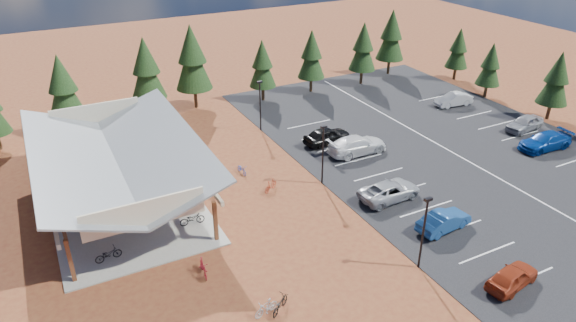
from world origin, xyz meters
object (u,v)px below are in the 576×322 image
(trash_bin_0, at_px, (211,186))
(bike_2, at_px, (105,198))
(car_2, at_px, (390,191))
(car_9, at_px, (453,100))
(bike_12, at_px, (280,304))
(car_7, at_px, (545,141))
(car_4, at_px, (327,136))
(car_8, at_px, (525,123))
(bike_13, at_px, (266,308))
(bike_0, at_px, (108,254))
(lamp_post_0, at_px, (424,228))
(bike_6, at_px, (133,167))
(car_1, at_px, (444,221))
(trash_bin_1, at_px, (214,177))
(bike_4, at_px, (192,219))
(car_0, at_px, (512,277))
(bike_5, at_px, (157,197))
(bike_11, at_px, (203,267))
(lamp_post_1, at_px, (323,151))
(bike_1, at_px, (85,210))
(bike_15, at_px, (271,185))
(bike_14, at_px, (242,169))
(lamp_post_2, at_px, (260,102))
(bike_pavilion, at_px, (116,155))
(bike_3, at_px, (76,172))
(bike_7, at_px, (145,154))
(car_3, at_px, (357,145))

(trash_bin_0, xyz_separation_m, bike_2, (-7.80, 1.99, 0.05))
(car_2, height_order, car_9, car_9)
(bike_12, relative_size, car_7, 0.33)
(trash_bin_0, height_order, car_4, car_4)
(bike_2, distance_m, car_8, 40.00)
(bike_13, bearing_deg, bike_0, -156.30)
(car_7, bearing_deg, trash_bin_0, -99.18)
(lamp_post_0, bearing_deg, bike_6, 122.53)
(bike_0, bearing_deg, car_1, -115.72)
(trash_bin_1, xyz_separation_m, bike_12, (-1.82, -15.70, 0.01))
(car_8, bearing_deg, bike_12, -77.06)
(bike_4, relative_size, car_0, 0.46)
(car_2, bearing_deg, car_4, -7.57)
(trash_bin_0, bearing_deg, bike_5, 178.04)
(bike_12, xyz_separation_m, car_7, (31.10, 7.36, 0.35))
(bike_2, bearing_deg, bike_13, -147.49)
(bike_6, distance_m, car_2, 21.39)
(bike_4, xyz_separation_m, bike_11, (-1.05, -5.45, -0.02))
(lamp_post_1, bearing_deg, bike_13, -132.58)
(bike_0, bearing_deg, car_8, -94.20)
(car_2, bearing_deg, bike_4, 73.52)
(bike_1, distance_m, bike_4, 8.03)
(car_9, bearing_deg, lamp_post_0, -41.61)
(bike_4, relative_size, car_4, 0.39)
(bike_4, height_order, bike_5, bike_4)
(car_2, bearing_deg, bike_15, 51.97)
(bike_11, distance_m, car_1, 16.90)
(trash_bin_0, xyz_separation_m, bike_1, (-9.38, 0.67, 0.20))
(bike_13, height_order, car_0, car_0)
(trash_bin_1, bearing_deg, bike_2, 175.71)
(bike_4, relative_size, bike_14, 1.18)
(lamp_post_2, distance_m, car_9, 22.32)
(bike_pavilion, relative_size, lamp_post_2, 3.77)
(trash_bin_1, distance_m, car_9, 29.85)
(bike_0, xyz_separation_m, car_7, (38.93, -1.66, 0.25))
(car_2, xyz_separation_m, car_7, (18.19, 0.49, 0.06))
(bike_4, distance_m, car_2, 15.12)
(bike_pavilion, bearing_deg, bike_3, 117.92)
(bike_7, relative_size, bike_12, 0.87)
(bike_2, xyz_separation_m, car_8, (39.67, -5.17, 0.28))
(lamp_post_2, bearing_deg, bike_2, -156.69)
(trash_bin_0, bearing_deg, bike_11, -112.30)
(bike_pavilion, relative_size, bike_12, 11.16)
(bike_5, xyz_separation_m, car_3, (18.41, 0.12, 0.30))
(lamp_post_1, height_order, trash_bin_1, lamp_post_1)
(bike_1, height_order, bike_14, bike_1)
(bike_pavilion, xyz_separation_m, car_1, (19.22, -14.58, -3.08))
(lamp_post_0, relative_size, car_3, 0.91)
(trash_bin_0, bearing_deg, bike_12, -94.05)
(bike_7, distance_m, bike_12, 22.32)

